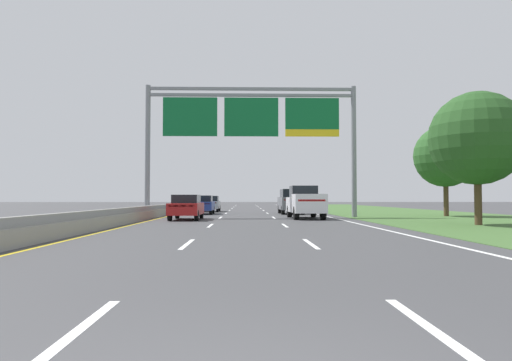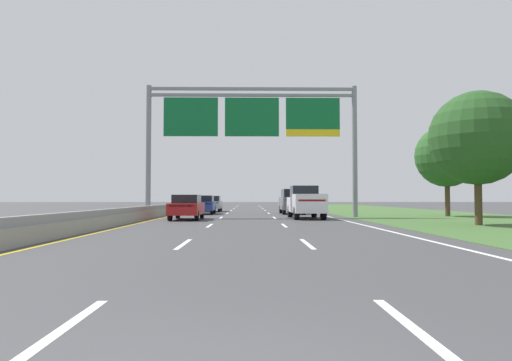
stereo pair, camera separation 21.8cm
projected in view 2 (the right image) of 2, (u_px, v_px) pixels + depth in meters
ground_plane at (248, 214)px, 38.07m from camera, size 220.00×220.00×0.00m
lane_striping at (248, 214)px, 37.62m from camera, size 11.96×106.00×0.01m
grass_verge_right at (413, 214)px, 38.28m from camera, size 14.00×110.00×0.02m
median_barrier_concrete at (169, 210)px, 37.99m from camera, size 0.60×110.00×0.85m
overhead_sign_gantry at (252, 123)px, 32.34m from camera, size 15.06×0.42×9.40m
pickup_truck_white at (306, 202)px, 30.45m from camera, size 2.10×5.44×2.20m
car_red_left_lane_sedan at (187, 207)px, 28.74m from camera, size 1.83×4.40×1.57m
car_grey_right_lane_suv at (292, 201)px, 38.95m from camera, size 1.95×4.72×2.11m
car_blue_left_lane_sedan at (204, 204)px, 38.57m from camera, size 1.86×4.42×1.57m
car_silver_left_lane_sedan at (212, 203)px, 45.27m from camera, size 1.82×4.40×1.57m
roadside_tree_near at (477, 138)px, 22.85m from camera, size 4.72×4.72×6.75m
roadside_tree_mid at (447, 156)px, 33.85m from camera, size 4.63×4.63×6.81m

